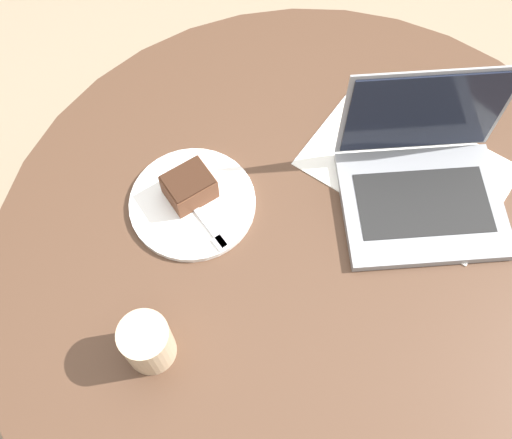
% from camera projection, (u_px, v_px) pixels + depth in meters
% --- Properties ---
extents(ground_plane, '(12.00, 12.00, 0.00)m').
position_uv_depth(ground_plane, '(297.00, 355.00, 1.75)').
color(ground_plane, gray).
extents(dining_table, '(1.23, 1.23, 0.73)m').
position_uv_depth(dining_table, '(316.00, 279.00, 1.20)').
color(dining_table, '#4C3323').
rests_on(dining_table, ground_plane).
extents(paper_document, '(0.44, 0.36, 0.00)m').
position_uv_depth(paper_document, '(407.00, 166.00, 1.18)').
color(paper_document, white).
rests_on(paper_document, dining_table).
extents(plate, '(0.24, 0.24, 0.01)m').
position_uv_depth(plate, '(193.00, 203.00, 1.13)').
color(plate, white).
rests_on(plate, dining_table).
extents(cake_slice, '(0.08, 0.09, 0.06)m').
position_uv_depth(cake_slice, '(189.00, 187.00, 1.11)').
color(cake_slice, brown).
rests_on(cake_slice, plate).
extents(fork, '(0.17, 0.03, 0.00)m').
position_uv_depth(fork, '(205.00, 221.00, 1.11)').
color(fork, silver).
rests_on(fork, plate).
extents(coffee_glass, '(0.08, 0.08, 0.10)m').
position_uv_depth(coffee_glass, '(147.00, 343.00, 0.97)').
color(coffee_glass, '#C6AD89').
rests_on(coffee_glass, dining_table).
extents(laptop, '(0.37, 0.39, 0.24)m').
position_uv_depth(laptop, '(423.00, 181.00, 1.12)').
color(laptop, gray).
rests_on(laptop, dining_table).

